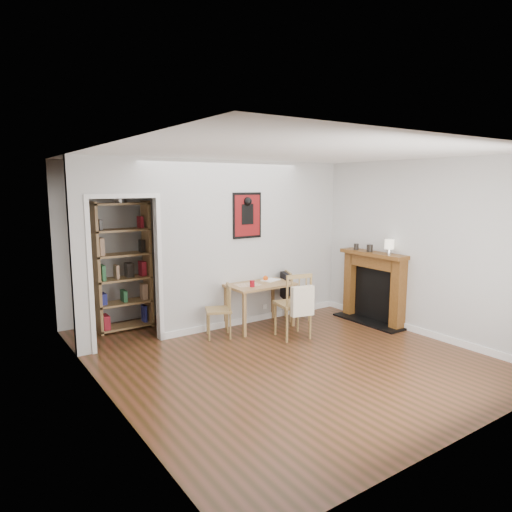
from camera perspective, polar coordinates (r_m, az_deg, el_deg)
ground at (r=6.25m, az=2.64°, el=-11.97°), size 5.20×5.20×0.00m
room_shell at (r=7.08m, az=-3.19°, el=1.33°), size 5.20×5.20×5.20m
dining_table at (r=7.16m, az=0.43°, el=-4.11°), size 1.03×0.65×0.70m
chair_left at (r=6.77m, az=-4.72°, el=-6.83°), size 0.52×0.52×0.79m
chair_right at (r=7.64m, az=5.02°, el=-4.79°), size 0.57×0.54×0.82m
chair_front at (r=6.72m, az=4.68°, el=-6.05°), size 0.58×0.63×0.98m
bookshelf at (r=7.29m, az=-16.33°, el=-1.31°), size 0.84×0.33×1.99m
fireplace at (r=7.68m, az=14.53°, el=-3.50°), size 0.45×1.25×1.16m
red_glass at (r=6.90m, az=-0.48°, el=-3.47°), size 0.08×0.08×0.10m
orange_fruit at (r=7.33m, az=1.20°, el=-2.80°), size 0.08×0.08×0.08m
placemat at (r=7.04m, az=-1.06°, el=-3.61°), size 0.41×0.33×0.00m
notebook at (r=7.36m, az=1.83°, el=-3.02°), size 0.32×0.27×0.01m
mantel_lamp at (r=7.36m, az=16.32°, el=1.32°), size 0.15×0.15×0.23m
ceramic_jar_a at (r=7.55m, az=14.03°, el=0.96°), size 0.10×0.10×0.12m
ceramic_jar_b at (r=7.76m, az=12.42°, el=1.15°), size 0.08×0.08×0.10m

